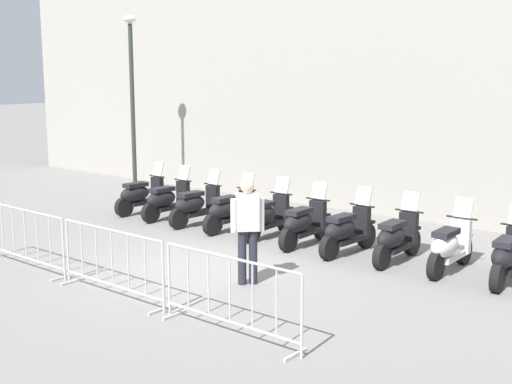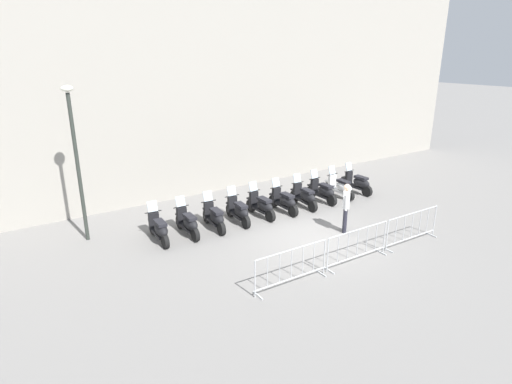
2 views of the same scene
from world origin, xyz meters
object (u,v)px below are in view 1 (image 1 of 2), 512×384
(motorcycle_0, at_px, (141,195))
(barrier_segment_1, at_px, (112,263))
(motorcycle_1, at_px, (168,200))
(motorcycle_4, at_px, (267,217))
(barrier_segment_0, at_px, (25,239))
(motorcycle_6, at_px, (346,231))
(motorcycle_8, at_px, (449,247))
(motorcycle_9, at_px, (508,257))
(barrier_segment_2, at_px, (230,296))
(motorcycle_7, at_px, (396,238))
(motorcycle_2, at_px, (196,206))
(motorcycle_5, at_px, (304,224))
(officer_near_row_end, at_px, (248,225))
(motorcycle_3, at_px, (230,211))
(street_lamp, at_px, (132,87))

(motorcycle_0, bearing_deg, barrier_segment_1, -56.46)
(motorcycle_0, xyz_separation_m, motorcycle_1, (0.96, -0.25, 0.00))
(motorcycle_0, bearing_deg, motorcycle_4, -11.63)
(barrier_segment_0, bearing_deg, motorcycle_4, 54.80)
(motorcycle_6, relative_size, motorcycle_8, 0.99)
(motorcycle_9, xyz_separation_m, barrier_segment_2, (-2.93, -3.99, 0.07))
(motorcycle_4, xyz_separation_m, motorcycle_7, (2.92, -0.58, 0.00))
(motorcycle_4, xyz_separation_m, motorcycle_6, (1.92, -0.46, 0.00))
(motorcycle_2, relative_size, motorcycle_5, 0.99)
(barrier_segment_2, xyz_separation_m, officer_near_row_end, (-0.82, 2.01, 0.45))
(motorcycle_2, bearing_deg, motorcycle_9, -10.51)
(motorcycle_8, bearing_deg, motorcycle_1, 169.23)
(motorcycle_6, bearing_deg, motorcycle_3, 167.71)
(motorcycle_8, xyz_separation_m, street_lamp, (-9.41, 3.37, 2.62))
(motorcycle_4, height_order, motorcycle_8, same)
(motorcycle_6, height_order, officer_near_row_end, officer_near_row_end)
(motorcycle_8, bearing_deg, motorcycle_0, 168.79)
(motorcycle_2, relative_size, barrier_segment_0, 0.74)
(motorcycle_7, relative_size, motorcycle_8, 1.00)
(motorcycle_3, bearing_deg, motorcycle_9, -10.77)
(street_lamp, bearing_deg, motorcycle_0, -48.26)
(motorcycle_4, bearing_deg, barrier_segment_1, -95.40)
(motorcycle_2, bearing_deg, motorcycle_1, 166.64)
(motorcycle_4, height_order, street_lamp, street_lamp)
(motorcycle_0, xyz_separation_m, motorcycle_4, (3.89, -0.80, 0.00))
(motorcycle_7, bearing_deg, motorcycle_0, 168.51)
(motorcycle_0, xyz_separation_m, officer_near_row_end, (5.01, -3.72, 0.53))
(barrier_segment_0, relative_size, officer_near_row_end, 1.32)
(barrier_segment_2, bearing_deg, motorcycle_5, 101.98)
(motorcycle_0, height_order, barrier_segment_2, motorcycle_0)
(motorcycle_7, height_order, motorcycle_8, same)
(motorcycle_5, distance_m, barrier_segment_0, 5.25)
(motorcycle_3, bearing_deg, motorcycle_7, -10.93)
(barrier_segment_0, bearing_deg, motorcycle_3, 66.40)
(motorcycle_0, bearing_deg, motorcycle_8, -11.21)
(motorcycle_5, xyz_separation_m, motorcycle_9, (3.91, -0.68, 0.00))
(motorcycle_7, xyz_separation_m, barrier_segment_0, (-5.70, -3.36, 0.07))
(motorcycle_2, xyz_separation_m, motorcycle_8, (5.86, -1.07, 0.00))
(motorcycle_4, height_order, barrier_segment_0, motorcycle_4)
(motorcycle_0, distance_m, motorcycle_6, 5.95)
(motorcycle_8, relative_size, street_lamp, 0.34)
(motorcycle_6, distance_m, motorcycle_7, 1.00)
(motorcycle_0, xyz_separation_m, motorcycle_8, (7.79, -1.54, 0.00))
(motorcycle_2, relative_size, motorcycle_7, 0.99)
(motorcycle_1, xyz_separation_m, street_lamp, (-2.59, 2.07, 2.62))
(motorcycle_2, bearing_deg, motorcycle_7, -10.55)
(motorcycle_3, distance_m, motorcycle_8, 4.97)
(motorcycle_1, relative_size, street_lamp, 0.34)
(motorcycle_4, xyz_separation_m, motorcycle_8, (3.90, -0.74, 0.00))
(motorcycle_4, distance_m, motorcycle_9, 4.96)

